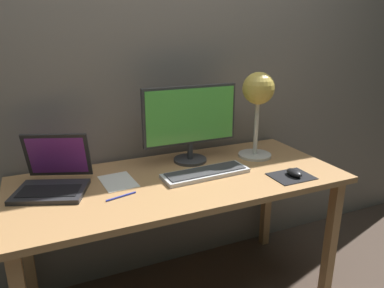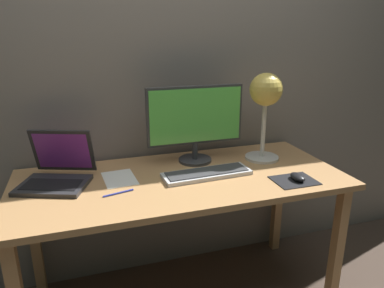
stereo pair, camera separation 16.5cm
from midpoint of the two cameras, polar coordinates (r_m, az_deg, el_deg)
name	(u,v)px [view 2 (the right image)]	position (r m, az deg, el deg)	size (l,w,h in m)	color
back_wall	(160,54)	(1.99, -2.74, 14.16)	(4.80, 0.06, 2.60)	gray
desk	(181,191)	(1.78, 0.96, -7.67)	(1.60, 0.70, 0.74)	tan
monitor	(195,119)	(1.88, 3.04, 3.93)	(0.52, 0.18, 0.41)	#38383A
keyboard_main	(207,173)	(1.76, 5.08, -4.78)	(0.45, 0.16, 0.03)	silver
laptop	(58,168)	(1.76, -18.22, -3.79)	(0.38, 0.37, 0.24)	#28282B
desk_lamp	(266,97)	(1.95, 14.14, 7.31)	(0.19, 0.19, 0.48)	beige
mousepad	(294,180)	(1.79, 18.68, -5.62)	(0.20, 0.16, 0.00)	black
mouse	(298,177)	(1.79, 19.16, -5.06)	(0.06, 0.10, 0.03)	black
paper_sheet_near_mouse	(119,178)	(1.75, -8.92, -5.52)	(0.15, 0.21, 0.00)	white
pen	(118,193)	(1.59, -8.81, -7.85)	(0.01, 0.01, 0.14)	#2633A5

